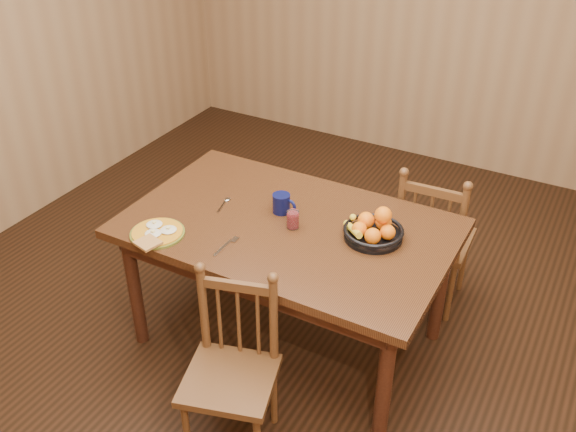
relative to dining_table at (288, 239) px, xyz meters
The scene contains 10 objects.
room 0.68m from the dining_table, ahead, with size 4.52×5.02×2.72m.
dining_table is the anchor object (origin of this frame).
chair_far 0.90m from the dining_table, 50.90° to the left, with size 0.42×0.41×0.89m.
chair_near 0.74m from the dining_table, 81.63° to the right, with size 0.48×0.46×0.85m.
breakfast_plate 0.64m from the dining_table, 142.77° to the right, with size 0.26×0.30×0.04m.
fork 0.35m from the dining_table, 118.87° to the right, with size 0.03×0.18×0.00m.
spoon 0.40m from the dining_table, behind, with size 0.05×0.16×0.01m.
coffee_mug 0.18m from the dining_table, 133.00° to the left, with size 0.13×0.09×0.10m.
juice_glass 0.13m from the dining_table, 17.18° to the right, with size 0.06×0.06×0.09m.
fruit_bowl 0.44m from the dining_table, 12.96° to the left, with size 0.29×0.29×0.17m.
Camera 1 is at (1.28, -2.32, 2.48)m, focal length 40.00 mm.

